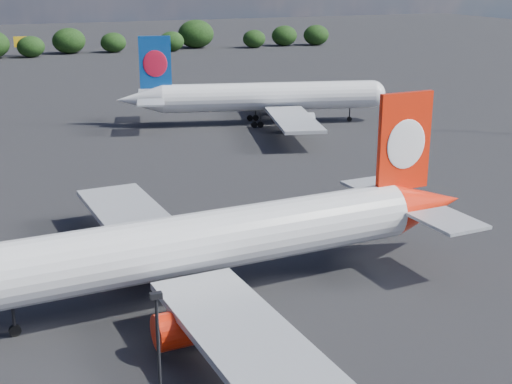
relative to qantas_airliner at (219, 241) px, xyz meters
name	(u,v)px	position (x,y,z in m)	size (l,w,h in m)	color
ground	(5,162)	(-13.12, 47.75, -4.40)	(500.00, 500.00, 0.00)	black
qantas_airliner	(219,241)	(0.00, 0.00, 0.00)	(44.30, 42.12, 14.46)	silver
china_southern_airliner	(260,98)	(26.48, 57.22, -0.08)	(43.09, 41.25, 14.19)	silver
apron_lamp_post	(160,383)	(-9.51, -19.32, 1.42)	(0.55, 0.30, 10.35)	black
billboard_yellow	(23,42)	(-1.12, 169.75, -0.53)	(5.00, 0.30, 5.50)	gold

